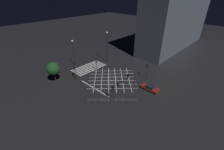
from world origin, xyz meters
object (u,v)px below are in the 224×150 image
object	(u,v)px
traffic_light_ne_cross	(113,91)
street_tree_near	(53,69)
traffic_light_median_north	(131,78)
traffic_light_se_main	(74,70)
street_lamp_east	(107,41)
street_lamp_west	(73,47)
traffic_light_ne_main	(115,88)
waiting_car	(150,88)
traffic_light_median_south	(96,63)
traffic_light_nw_cross	(147,68)
traffic_light_se_cross	(75,68)

from	to	relation	value
traffic_light_ne_cross	street_tree_near	distance (m)	17.21
traffic_light_median_north	traffic_light_se_main	size ratio (longest dim) A/B	0.96
street_lamp_east	street_lamp_west	xyz separation A→B (m)	(9.15, -5.36, -0.83)
traffic_light_ne_main	waiting_car	xyz separation A→B (m)	(-8.50, 3.66, -2.54)
street_tree_near	traffic_light_ne_main	bearing A→B (deg)	108.31
traffic_light_ne_cross	street_lamp_west	size ratio (longest dim) A/B	0.50
street_tree_near	traffic_light_median_south	bearing A→B (deg)	165.53
traffic_light_median_south	street_tree_near	distance (m)	12.15
waiting_car	street_lamp_west	bearing A→B (deg)	11.01
street_lamp_west	waiting_car	size ratio (longest dim) A/B	1.88
traffic_light_nw_cross	traffic_light_median_south	xyz separation A→B (m)	(6.45, -13.10, -0.40)
traffic_light_ne_cross	traffic_light_se_cross	world-z (taller)	traffic_light_se_cross
street_lamp_west	street_tree_near	xyz separation A→B (m)	(9.16, 4.44, -2.47)
traffic_light_median_south	traffic_light_nw_cross	bearing A→B (deg)	26.20
traffic_light_nw_cross	traffic_light_median_north	world-z (taller)	traffic_light_nw_cross
traffic_light_median_south	traffic_light_se_cross	distance (m)	6.93
waiting_car	street_lamp_east	bearing A→B (deg)	-12.99
street_tree_near	waiting_car	bearing A→B (deg)	124.82
street_tree_near	street_lamp_west	bearing A→B (deg)	-154.15
street_lamp_west	street_tree_near	distance (m)	10.47
traffic_light_median_south	street_lamp_east	bearing A→B (deg)	107.59
traffic_light_median_south	traffic_light_ne_cross	xyz separation A→B (m)	(7.22, 13.58, 0.43)
street_lamp_east	street_lamp_west	size ratio (longest dim) A/B	1.20
street_lamp_east	waiting_car	xyz separation A→B (m)	(4.40, 19.08, -6.61)
traffic_light_ne_main	traffic_light_se_main	world-z (taller)	traffic_light_ne_main
traffic_light_ne_main	street_lamp_west	distance (m)	21.35
traffic_light_se_cross	street_lamp_west	distance (m)	8.67
traffic_light_ne_cross	street_lamp_east	world-z (taller)	street_lamp_east
street_lamp_east	street_lamp_west	world-z (taller)	street_lamp_east
traffic_light_se_cross	street_lamp_west	xyz separation A→B (m)	(-4.33, -6.81, 3.16)
street_tree_near	traffic_light_se_main	bearing A→B (deg)	152.73
traffic_light_nw_cross	traffic_light_median_north	distance (m)	6.72
traffic_light_nw_cross	traffic_light_ne_cross	size ratio (longest dim) A/B	0.99
traffic_light_se_main	street_lamp_west	size ratio (longest dim) A/B	0.45
traffic_light_se_main	traffic_light_ne_cross	distance (m)	14.27
traffic_light_nw_cross	traffic_light_median_south	distance (m)	14.61
traffic_light_median_north	street_tree_near	xyz separation A→B (m)	(11.44, -15.83, 1.25)
traffic_light_se_cross	traffic_light_ne_cross	bearing A→B (deg)	-1.43
traffic_light_se_cross	street_lamp_east	size ratio (longest dim) A/B	0.45
street_tree_near	street_lamp_east	bearing A→B (deg)	177.12
traffic_light_median_south	traffic_light_ne_cross	bearing A→B (deg)	-28.01
traffic_light_se_cross	waiting_car	bearing A→B (deg)	27.27
traffic_light_ne_main	waiting_car	distance (m)	9.60
traffic_light_median_south	traffic_light_median_north	bearing A→B (deg)	-1.15
traffic_light_ne_cross	street_tree_near	size ratio (longest dim) A/B	0.75
traffic_light_ne_main	traffic_light_median_south	world-z (taller)	traffic_light_ne_main
traffic_light_ne_main	street_tree_near	world-z (taller)	street_tree_near
traffic_light_nw_cross	traffic_light_ne_main	bearing A→B (deg)	90.96
traffic_light_ne_cross	traffic_light_se_main	bearing A→B (deg)	-0.14
traffic_light_median_south	street_lamp_west	size ratio (longest dim) A/B	0.42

